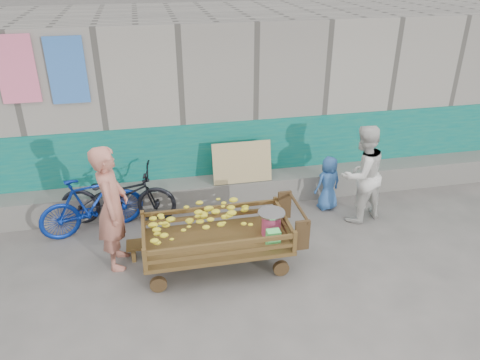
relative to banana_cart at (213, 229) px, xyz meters
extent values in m
plane|color=#55524F|center=(0.46, -0.54, -0.63)|extent=(80.00, 80.00, 0.00)
cube|color=gray|center=(0.46, 3.56, 0.87)|extent=(12.00, 3.00, 3.00)
cube|color=#016466|center=(0.46, 2.04, 0.07)|extent=(12.00, 0.03, 1.40)
cube|color=slate|center=(0.46, 1.81, -0.41)|extent=(12.00, 0.50, 0.45)
cube|color=tan|center=(0.76, 1.68, 0.17)|extent=(1.00, 0.19, 0.68)
cube|color=pink|center=(-2.54, 2.02, 1.82)|extent=(0.55, 0.03, 1.00)
cube|color=#3A73C8|center=(-1.84, 2.02, 1.77)|extent=(0.55, 0.03, 1.00)
cube|color=#4E371E|center=(0.04, 0.00, -0.21)|extent=(2.00, 1.00, 0.06)
cylinder|color=#3C2814|center=(-0.80, -0.36, -0.52)|extent=(0.22, 0.07, 0.22)
cube|color=#4E371E|center=(-0.93, -0.46, -0.03)|extent=(0.06, 0.06, 0.31)
cylinder|color=#3C2814|center=(-0.80, 0.37, -0.52)|extent=(0.22, 0.07, 0.22)
cube|color=#4E371E|center=(-0.93, 0.47, -0.03)|extent=(0.06, 0.06, 0.31)
cylinder|color=#3C2814|center=(0.87, -0.36, -0.52)|extent=(0.22, 0.07, 0.22)
cube|color=#4E371E|center=(1.00, -0.46, -0.03)|extent=(0.06, 0.06, 0.31)
cylinder|color=#3C2814|center=(0.87, 0.37, -0.52)|extent=(0.22, 0.07, 0.22)
cube|color=#4E371E|center=(1.00, 0.47, -0.03)|extent=(0.06, 0.06, 0.31)
cube|color=#4E371E|center=(0.04, -0.46, -0.08)|extent=(1.93, 0.04, 0.06)
cube|color=#4E371E|center=(0.04, -0.46, 0.06)|extent=(1.93, 0.04, 0.06)
cube|color=#4E371E|center=(0.04, 0.47, -0.08)|extent=(1.93, 0.04, 0.06)
cube|color=#4E371E|center=(0.04, 0.47, 0.06)|extent=(1.93, 0.04, 0.06)
cube|color=#4E371E|center=(-0.93, 0.00, -0.08)|extent=(0.04, 0.93, 0.06)
cube|color=#4E371E|center=(-0.93, 0.00, 0.06)|extent=(0.04, 0.93, 0.06)
cube|color=#4E371E|center=(1.00, 0.00, -0.08)|extent=(0.04, 0.93, 0.06)
cube|color=#4E371E|center=(1.00, 0.00, 0.06)|extent=(0.04, 0.93, 0.06)
cylinder|color=#3C2814|center=(1.20, 0.00, 0.20)|extent=(0.04, 0.89, 0.04)
cube|color=#3C2814|center=(1.13, 0.41, 0.01)|extent=(0.20, 0.04, 0.44)
cube|color=#3C2814|center=(1.13, -0.41, 0.01)|extent=(0.20, 0.04, 0.44)
ellipsoid|color=yellow|center=(-0.07, 0.00, 0.06)|extent=(1.44, 0.78, 0.49)
cylinder|color=#D34376|center=(0.81, 0.00, -0.04)|extent=(0.27, 0.27, 0.29)
cylinder|color=silver|center=(0.81, 0.00, 0.11)|extent=(0.03, 0.03, 0.07)
cylinder|color=silver|center=(0.81, 0.00, 0.16)|extent=(0.38, 0.38, 0.02)
cube|color=#5EF372|center=(0.76, -0.31, -0.05)|extent=(0.18, 0.13, 0.24)
cube|color=#4E371E|center=(-0.74, 0.46, -0.42)|extent=(0.92, 0.28, 0.04)
cube|color=#4E371E|center=(-1.11, 0.46, -0.54)|extent=(0.06, 0.26, 0.18)
cube|color=#4E371E|center=(-0.37, 0.46, -0.54)|extent=(0.06, 0.26, 0.18)
imported|color=#B96F5D|center=(-1.31, 0.38, 0.27)|extent=(0.49, 0.69, 1.80)
imported|color=silver|center=(2.52, 0.82, 0.18)|extent=(0.95, 0.83, 1.63)
imported|color=#3060A9|center=(2.16, 1.24, -0.15)|extent=(0.53, 0.41, 0.95)
imported|color=black|center=(-1.31, 1.51, -0.15)|extent=(1.91, 0.90, 0.97)
imported|color=#0B2A95|center=(-1.70, 1.31, -0.15)|extent=(1.67, 0.88, 0.96)
camera|label=1|loc=(-0.74, -5.31, 3.45)|focal=35.00mm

